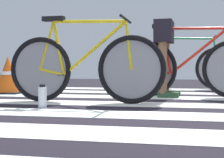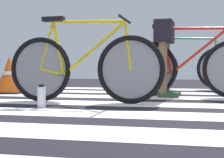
{
  "view_description": "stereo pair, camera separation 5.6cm",
  "coord_description": "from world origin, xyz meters",
  "px_view_note": "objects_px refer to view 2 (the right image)",
  "views": [
    {
      "loc": [
        0.07,
        -3.24,
        0.41
      ],
      "look_at": [
        -0.67,
        0.72,
        0.26
      ],
      "focal_mm": 52.99,
      "sensor_mm": 36.0,
      "label": 1
    },
    {
      "loc": [
        0.13,
        -3.24,
        0.41
      ],
      "look_at": [
        -0.67,
        0.72,
        0.26
      ],
      "focal_mm": 52.99,
      "sensor_mm": 36.0,
      "label": 2
    }
  ],
  "objects_px": {
    "bicycle_1_of_3": "(84,67)",
    "traffic_cone": "(10,76)",
    "bicycle_2_of_3": "(189,67)",
    "water_bottle": "(42,97)",
    "cyclist_2_of_3": "(165,48)",
    "bicycle_3_of_3": "(187,67)"
  },
  "relations": [
    {
      "from": "bicycle_1_of_3",
      "to": "traffic_cone",
      "type": "xyz_separation_m",
      "value": [
        -1.43,
        1.03,
        -0.13
      ]
    },
    {
      "from": "bicycle_2_of_3",
      "to": "water_bottle",
      "type": "relative_size",
      "value": 7.79
    },
    {
      "from": "bicycle_2_of_3",
      "to": "traffic_cone",
      "type": "height_order",
      "value": "bicycle_2_of_3"
    },
    {
      "from": "bicycle_2_of_3",
      "to": "cyclist_2_of_3",
      "type": "distance_m",
      "value": 0.4
    },
    {
      "from": "cyclist_2_of_3",
      "to": "traffic_cone",
      "type": "height_order",
      "value": "cyclist_2_of_3"
    },
    {
      "from": "bicycle_3_of_3",
      "to": "water_bottle",
      "type": "xyz_separation_m",
      "value": [
        -1.4,
        -2.87,
        -0.28
      ]
    },
    {
      "from": "water_bottle",
      "to": "traffic_cone",
      "type": "bearing_deg",
      "value": 127.03
    },
    {
      "from": "bicycle_3_of_3",
      "to": "cyclist_2_of_3",
      "type": "bearing_deg",
      "value": -102.66
    },
    {
      "from": "bicycle_1_of_3",
      "to": "cyclist_2_of_3",
      "type": "xyz_separation_m",
      "value": [
        0.83,
        0.89,
        0.25
      ]
    },
    {
      "from": "bicycle_1_of_3",
      "to": "bicycle_3_of_3",
      "type": "height_order",
      "value": "same"
    },
    {
      "from": "bicycle_3_of_3",
      "to": "bicycle_1_of_3",
      "type": "bearing_deg",
      "value": -116.27
    },
    {
      "from": "bicycle_1_of_3",
      "to": "bicycle_2_of_3",
      "type": "bearing_deg",
      "value": 39.81
    },
    {
      "from": "cyclist_2_of_3",
      "to": "water_bottle",
      "type": "height_order",
      "value": "cyclist_2_of_3"
    },
    {
      "from": "water_bottle",
      "to": "bicycle_1_of_3",
      "type": "bearing_deg",
      "value": 63.78
    },
    {
      "from": "water_bottle",
      "to": "traffic_cone",
      "type": "height_order",
      "value": "traffic_cone"
    },
    {
      "from": "bicycle_1_of_3",
      "to": "bicycle_2_of_3",
      "type": "xyz_separation_m",
      "value": [
        1.13,
        0.86,
        0.0
      ]
    },
    {
      "from": "cyclist_2_of_3",
      "to": "traffic_cone",
      "type": "bearing_deg",
      "value": -178.73
    },
    {
      "from": "traffic_cone",
      "to": "bicycle_3_of_3",
      "type": "bearing_deg",
      "value": 27.11
    },
    {
      "from": "cyclist_2_of_3",
      "to": "bicycle_2_of_3",
      "type": "bearing_deg",
      "value": 0.0
    },
    {
      "from": "bicycle_1_of_3",
      "to": "cyclist_2_of_3",
      "type": "distance_m",
      "value": 1.24
    },
    {
      "from": "bicycle_1_of_3",
      "to": "bicycle_2_of_3",
      "type": "relative_size",
      "value": 1.0
    },
    {
      "from": "bicycle_1_of_3",
      "to": "traffic_cone",
      "type": "distance_m",
      "value": 1.77
    }
  ]
}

